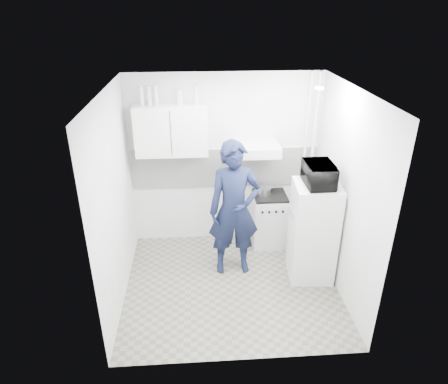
{
  "coord_description": "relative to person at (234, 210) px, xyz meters",
  "views": [
    {
      "loc": [
        -0.4,
        -4.29,
        3.48
      ],
      "look_at": [
        -0.08,
        0.3,
        1.25
      ],
      "focal_mm": 32.0,
      "sensor_mm": 36.0,
      "label": 1
    }
  ],
  "objects": [
    {
      "name": "wall_right",
      "position": [
        1.34,
        -0.37,
        0.35
      ],
      "size": [
        0.0,
        2.6,
        2.6
      ],
      "primitive_type": "plane",
      "rotation": [
        1.57,
        0.0,
        -1.57
      ],
      "color": "silver",
      "rests_on": "floor"
    },
    {
      "name": "pipe_a",
      "position": [
        1.24,
        0.8,
        0.35
      ],
      "size": [
        0.05,
        0.05,
        2.6
      ],
      "primitive_type": "cylinder",
      "color": "silver",
      "rests_on": "floor"
    },
    {
      "name": "ceiling_spot_fixture",
      "position": [
        0.94,
        -0.17,
        1.62
      ],
      "size": [
        0.1,
        0.1,
        0.02
      ],
      "primitive_type": "cylinder",
      "color": "white",
      "rests_on": "ceiling"
    },
    {
      "name": "bottle_e",
      "position": [
        -0.46,
        0.71,
        1.38
      ],
      "size": [
        0.07,
        0.07,
        0.26
      ],
      "primitive_type": "cylinder",
      "color": "#B2B7BC",
      "rests_on": "upper_cabinet"
    },
    {
      "name": "bottle_c",
      "position": [
        -0.99,
        0.71,
        1.38
      ],
      "size": [
        0.06,
        0.06,
        0.26
      ],
      "primitive_type": "cylinder",
      "color": "#B2B7BC",
      "rests_on": "upper_cabinet"
    },
    {
      "name": "range_hood",
      "position": [
        0.39,
        0.63,
        0.62
      ],
      "size": [
        0.6,
        0.5,
        0.14
      ],
      "primitive_type": "cube",
      "color": "silver",
      "rests_on": "wall_back"
    },
    {
      "name": "wall_left",
      "position": [
        -1.46,
        -0.37,
        0.35
      ],
      "size": [
        0.0,
        2.6,
        2.6
      ],
      "primitive_type": "plane",
      "rotation": [
        1.57,
        0.0,
        1.57
      ],
      "color": "silver",
      "rests_on": "floor"
    },
    {
      "name": "canister_a",
      "position": [
        -0.68,
        0.71,
        1.35
      ],
      "size": [
        0.08,
        0.08,
        0.2
      ],
      "primitive_type": "cylinder",
      "color": "#B2B7BC",
      "rests_on": "upper_cabinet"
    },
    {
      "name": "microwave",
      "position": [
        1.04,
        -0.2,
        0.57
      ],
      "size": [
        0.51,
        0.35,
        0.28
      ],
      "primitive_type": "imported",
      "rotation": [
        0.0,
        0.0,
        1.58
      ],
      "color": "black",
      "rests_on": "fridge"
    },
    {
      "name": "bottle_a",
      "position": [
        -1.18,
        0.71,
        1.38
      ],
      "size": [
        0.06,
        0.06,
        0.27
      ],
      "primitive_type": "cylinder",
      "color": "#B2B7BC",
      "rests_on": "upper_cabinet"
    },
    {
      "name": "backsplash",
      "position": [
        -0.06,
        0.87,
        0.25
      ],
      "size": [
        2.74,
        0.03,
        0.6
      ],
      "primitive_type": "cube",
      "color": "white",
      "rests_on": "wall_back"
    },
    {
      "name": "bottle_b",
      "position": [
        -1.08,
        0.71,
        1.38
      ],
      "size": [
        0.07,
        0.07,
        0.25
      ],
      "primitive_type": "cylinder",
      "color": "#B2B7BC",
      "rests_on": "upper_cabinet"
    },
    {
      "name": "floor",
      "position": [
        -0.06,
        -0.37,
        -0.95
      ],
      "size": [
        2.8,
        2.8,
        0.0
      ],
      "primitive_type": "plane",
      "color": "slate",
      "rests_on": "ground"
    },
    {
      "name": "ceiling",
      "position": [
        -0.06,
        -0.37,
        1.65
      ],
      "size": [
        2.8,
        2.8,
        0.0
      ],
      "primitive_type": "plane",
      "color": "white",
      "rests_on": "wall_back"
    },
    {
      "name": "saucepan",
      "position": [
        0.51,
        0.66,
        -0.05
      ],
      "size": [
        0.2,
        0.2,
        0.11
      ],
      "primitive_type": "cylinder",
      "color": "silver",
      "rests_on": "stove_top"
    },
    {
      "name": "person",
      "position": [
        0.0,
        0.0,
        0.0
      ],
      "size": [
        0.72,
        0.49,
        1.9
      ],
      "primitive_type": "imported",
      "rotation": [
        0.0,
        0.0,
        0.05
      ],
      "color": "black",
      "rests_on": "floor"
    },
    {
      "name": "stove",
      "position": [
        0.6,
        0.63,
        -0.54
      ],
      "size": [
        0.51,
        0.51,
        0.81
      ],
      "primitive_type": "cube",
      "color": "silver",
      "rests_on": "floor"
    },
    {
      "name": "pipe_b",
      "position": [
        1.12,
        0.8,
        0.35
      ],
      "size": [
        0.04,
        0.04,
        2.6
      ],
      "primitive_type": "cylinder",
      "color": "silver",
      "rests_on": "floor"
    },
    {
      "name": "stove_top",
      "position": [
        0.6,
        0.63,
        -0.12
      ],
      "size": [
        0.49,
        0.49,
        0.03
      ],
      "primitive_type": "cube",
      "color": "black",
      "rests_on": "stove"
    },
    {
      "name": "fridge",
      "position": [
        1.04,
        -0.2,
        -0.26
      ],
      "size": [
        0.61,
        0.61,
        1.38
      ],
      "primitive_type": "cube",
      "rotation": [
        0.0,
        0.0,
        -0.07
      ],
      "color": "white",
      "rests_on": "floor"
    },
    {
      "name": "wall_back",
      "position": [
        -0.06,
        0.88,
        0.35
      ],
      "size": [
        2.8,
        0.0,
        2.8
      ],
      "primitive_type": "plane",
      "rotation": [
        1.57,
        0.0,
        0.0
      ],
      "color": "silver",
      "rests_on": "floor"
    },
    {
      "name": "upper_cabinet",
      "position": [
        -0.81,
        0.71,
        0.9
      ],
      "size": [
        1.0,
        0.35,
        0.7
      ],
      "primitive_type": "cube",
      "color": "white",
      "rests_on": "wall_back"
    }
  ]
}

